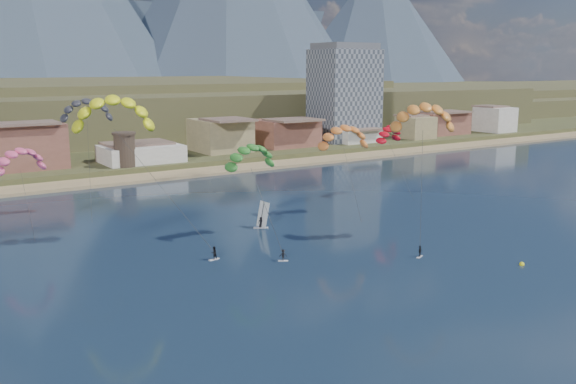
{
  "coord_description": "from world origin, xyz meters",
  "views": [
    {
      "loc": [
        -45.09,
        -37.11,
        26.74
      ],
      "look_at": [
        0.0,
        32.0,
        10.0
      ],
      "focal_mm": 38.93,
      "sensor_mm": 36.0,
      "label": 1
    }
  ],
  "objects_px": {
    "buoy": "(522,264)",
    "apartment_tower": "(344,93)",
    "windsurfer": "(262,220)",
    "watchtower": "(125,149)",
    "kitesurfer_green": "(251,154)",
    "kitesurfer_yellow": "(113,108)",
    "kitesurfer_orange": "(424,113)"
  },
  "relations": [
    {
      "from": "buoy",
      "to": "apartment_tower",
      "type": "bearing_deg",
      "value": 62.78
    },
    {
      "from": "windsurfer",
      "to": "apartment_tower",
      "type": "bearing_deg",
      "value": 44.77
    },
    {
      "from": "watchtower",
      "to": "kitesurfer_green",
      "type": "height_order",
      "value": "kitesurfer_green"
    },
    {
      "from": "apartment_tower",
      "to": "kitesurfer_yellow",
      "type": "distance_m",
      "value": 125.19
    },
    {
      "from": "kitesurfer_green",
      "to": "apartment_tower",
      "type": "bearing_deg",
      "value": 44.67
    },
    {
      "from": "windsurfer",
      "to": "buoy",
      "type": "relative_size",
      "value": 6.13
    },
    {
      "from": "kitesurfer_yellow",
      "to": "kitesurfer_orange",
      "type": "relative_size",
      "value": 1.15
    },
    {
      "from": "apartment_tower",
      "to": "kitesurfer_orange",
      "type": "distance_m",
      "value": 113.52
    },
    {
      "from": "windsurfer",
      "to": "watchtower",
      "type": "bearing_deg",
      "value": 91.49
    },
    {
      "from": "kitesurfer_green",
      "to": "buoy",
      "type": "height_order",
      "value": "kitesurfer_green"
    },
    {
      "from": "kitesurfer_green",
      "to": "buoy",
      "type": "relative_size",
      "value": 25.24
    },
    {
      "from": "kitesurfer_yellow",
      "to": "watchtower",
      "type": "bearing_deg",
      "value": 70.48
    },
    {
      "from": "kitesurfer_orange",
      "to": "windsurfer",
      "type": "height_order",
      "value": "kitesurfer_orange"
    },
    {
      "from": "buoy",
      "to": "kitesurfer_green",
      "type": "bearing_deg",
      "value": 125.62
    },
    {
      "from": "apartment_tower",
      "to": "kitesurfer_green",
      "type": "xyz_separation_m",
      "value": [
        -82.38,
        -81.43,
        -4.48
      ]
    },
    {
      "from": "kitesurfer_green",
      "to": "buoy",
      "type": "distance_m",
      "value": 42.58
    },
    {
      "from": "kitesurfer_orange",
      "to": "windsurfer",
      "type": "bearing_deg",
      "value": 134.36
    },
    {
      "from": "watchtower",
      "to": "windsurfer",
      "type": "relative_size",
      "value": 1.95
    },
    {
      "from": "kitesurfer_yellow",
      "to": "kitesurfer_green",
      "type": "distance_m",
      "value": 21.58
    },
    {
      "from": "windsurfer",
      "to": "buoy",
      "type": "distance_m",
      "value": 41.52
    },
    {
      "from": "kitesurfer_yellow",
      "to": "kitesurfer_orange",
      "type": "xyz_separation_m",
      "value": [
        40.85,
        -22.46,
        -0.96
      ]
    },
    {
      "from": "watchtower",
      "to": "kitesurfer_green",
      "type": "bearing_deg",
      "value": -92.02
    },
    {
      "from": "kitesurfer_yellow",
      "to": "windsurfer",
      "type": "bearing_deg",
      "value": -9.99
    },
    {
      "from": "apartment_tower",
      "to": "watchtower",
      "type": "relative_size",
      "value": 3.72
    },
    {
      "from": "watchtower",
      "to": "windsurfer",
      "type": "height_order",
      "value": "watchtower"
    },
    {
      "from": "windsurfer",
      "to": "kitesurfer_yellow",
      "type": "bearing_deg",
      "value": 170.01
    },
    {
      "from": "apartment_tower",
      "to": "buoy",
      "type": "bearing_deg",
      "value": -117.22
    },
    {
      "from": "kitesurfer_orange",
      "to": "kitesurfer_green",
      "type": "bearing_deg",
      "value": 146.28
    },
    {
      "from": "kitesurfer_yellow",
      "to": "windsurfer",
      "type": "height_order",
      "value": "kitesurfer_yellow"
    },
    {
      "from": "apartment_tower",
      "to": "buoy",
      "type": "relative_size",
      "value": 44.39
    },
    {
      "from": "kitesurfer_yellow",
      "to": "windsurfer",
      "type": "distance_m",
      "value": 30.08
    },
    {
      "from": "kitesurfer_green",
      "to": "windsurfer",
      "type": "distance_m",
      "value": 13.13
    }
  ]
}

